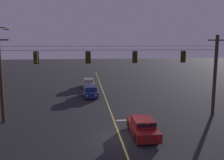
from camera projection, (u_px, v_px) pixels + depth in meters
ground_plane at (120, 138)px, 18.14m from camera, size 180.00×180.00×0.00m
lane_centre_stripe at (107, 103)px, 28.59m from camera, size 0.14×60.00×0.01m
stop_bar_paint at (134, 120)px, 22.32m from camera, size 3.40×0.36×0.01m
signal_span_assembly at (113, 76)px, 22.07m from camera, size 21.75×0.32×7.89m
traffic_light_leftmost at (36, 58)px, 21.01m from camera, size 0.48×0.41×1.22m
traffic_light_left_inner at (88, 57)px, 21.52m from camera, size 0.48×0.41×1.22m
traffic_light_centre at (135, 57)px, 22.01m from camera, size 0.48×0.41×1.22m
traffic_light_right_inner at (184, 57)px, 22.53m from camera, size 0.48×0.41×1.22m
car_waiting_near_lane at (143, 127)px, 18.54m from camera, size 1.80×4.33×1.39m
car_oncoming_lead at (91, 92)px, 32.01m from camera, size 1.80×4.42×1.39m
car_oncoming_trailing at (89, 83)px, 38.63m from camera, size 1.80×4.42×1.39m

